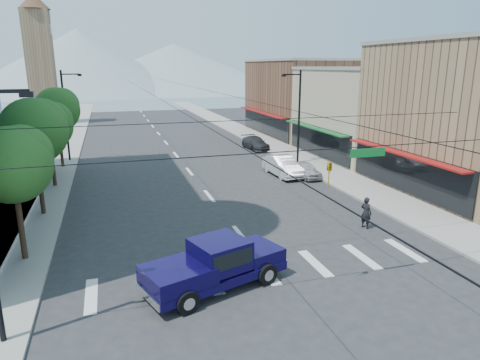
{
  "coord_description": "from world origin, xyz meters",
  "views": [
    {
      "loc": [
        -6.75,
        -15.72,
        9.33
      ],
      "look_at": [
        0.24,
        6.99,
        3.0
      ],
      "focal_mm": 32.0,
      "sensor_mm": 36.0,
      "label": 1
    }
  ],
  "objects_px": {
    "pickup_truck": "(215,264)",
    "parked_car_mid": "(283,166)",
    "pedestrian": "(366,213)",
    "parked_car_near": "(305,170)",
    "parked_car_far": "(255,143)"
  },
  "relations": [
    {
      "from": "pedestrian",
      "to": "pickup_truck",
      "type": "bearing_deg",
      "value": 88.83
    },
    {
      "from": "pedestrian",
      "to": "parked_car_far",
      "type": "height_order",
      "value": "pedestrian"
    },
    {
      "from": "pickup_truck",
      "to": "parked_car_near",
      "type": "bearing_deg",
      "value": 34.91
    },
    {
      "from": "pickup_truck",
      "to": "parked_car_near",
      "type": "height_order",
      "value": "pickup_truck"
    },
    {
      "from": "pedestrian",
      "to": "parked_car_far",
      "type": "distance_m",
      "value": 25.81
    },
    {
      "from": "parked_car_mid",
      "to": "parked_car_far",
      "type": "distance_m",
      "value": 12.67
    },
    {
      "from": "pickup_truck",
      "to": "parked_car_mid",
      "type": "bearing_deg",
      "value": 40.48
    },
    {
      "from": "parked_car_mid",
      "to": "parked_car_far",
      "type": "height_order",
      "value": "parked_car_mid"
    },
    {
      "from": "pickup_truck",
      "to": "pedestrian",
      "type": "height_order",
      "value": "pickup_truck"
    },
    {
      "from": "pedestrian",
      "to": "parked_car_mid",
      "type": "distance_m",
      "value": 13.19
    },
    {
      "from": "parked_car_near",
      "to": "parked_car_far",
      "type": "bearing_deg",
      "value": 86.11
    },
    {
      "from": "parked_car_mid",
      "to": "parked_car_far",
      "type": "bearing_deg",
      "value": 78.79
    },
    {
      "from": "pickup_truck",
      "to": "parked_car_mid",
      "type": "relative_size",
      "value": 1.29
    },
    {
      "from": "pickup_truck",
      "to": "parked_car_mid",
      "type": "height_order",
      "value": "pickup_truck"
    },
    {
      "from": "parked_car_near",
      "to": "parked_car_far",
      "type": "relative_size",
      "value": 0.81
    }
  ]
}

